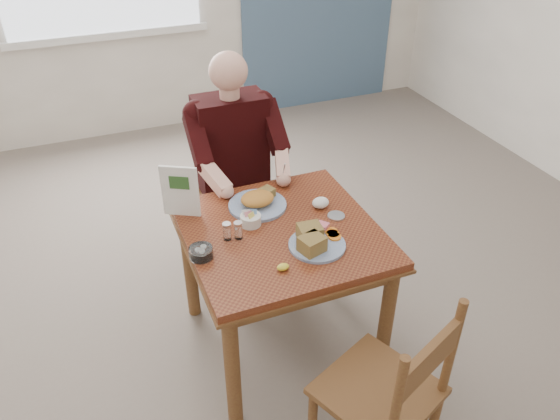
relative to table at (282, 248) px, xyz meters
name	(u,v)px	position (x,y,z in m)	size (l,w,h in m)	color
floor	(281,339)	(0.00, 0.00, -0.64)	(6.00, 6.00, 0.00)	#72655C
lemon_wedge	(283,267)	(-0.11, -0.28, 0.13)	(0.06, 0.04, 0.03)	yellow
napkin	(321,203)	(0.26, 0.11, 0.14)	(0.09, 0.07, 0.06)	white
metal_dish	(336,216)	(0.29, 0.00, 0.12)	(0.09, 0.09, 0.01)	silver
table	(282,248)	(0.00, 0.00, 0.00)	(0.92, 0.92, 0.75)	brown
chair_far	(233,195)	(0.00, 0.80, -0.16)	(0.42, 0.42, 0.95)	brown
chair_near	(388,395)	(0.11, -0.84, -0.16)	(0.55, 0.55, 0.95)	brown
diner	(235,154)	(0.00, 0.71, 0.17)	(0.53, 0.56, 1.39)	gray
near_plate	(314,240)	(0.09, -0.17, 0.14)	(0.30, 0.30, 0.09)	white
far_plate	(258,201)	(-0.03, 0.24, 0.14)	(0.39, 0.39, 0.08)	white
caddy	(251,220)	(-0.12, 0.10, 0.14)	(0.11, 0.11, 0.08)	white
shakers	(233,231)	(-0.24, 0.02, 0.16)	(0.10, 0.06, 0.09)	white
creamer	(201,252)	(-0.41, -0.06, 0.14)	(0.12, 0.12, 0.05)	white
menu	(180,191)	(-0.41, 0.30, 0.25)	(0.17, 0.10, 0.27)	white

